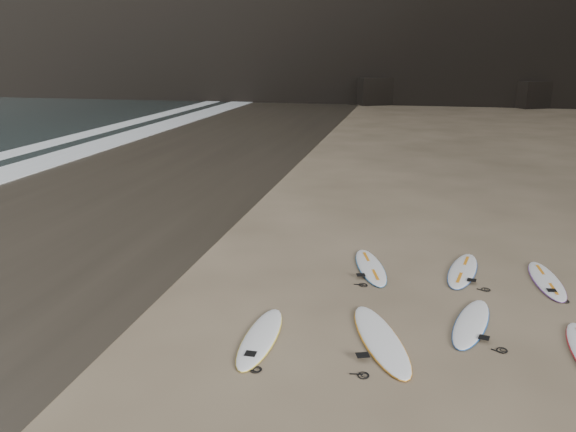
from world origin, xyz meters
name	(u,v)px	position (x,y,z in m)	size (l,w,h in m)	color
ground	(512,336)	(0.00, 0.00, 0.00)	(240.00, 240.00, 0.00)	#897559
wet_sand	(126,181)	(-13.00, 10.00, 0.00)	(12.00, 200.00, 0.01)	#383026
foam_near	(5,174)	(-18.50, 10.00, 0.03)	(2.20, 200.00, 0.05)	white
surfboard_0	(260,337)	(-4.47, -1.10, 0.04)	(0.56, 2.33, 0.08)	white
surfboard_1	(381,339)	(-2.34, -0.71, 0.05)	(0.64, 2.68, 0.10)	white
surfboard_2	(471,323)	(-0.70, 0.29, 0.04)	(0.54, 2.25, 0.08)	white
surfboard_5	(371,267)	(-2.78, 2.76, 0.04)	(0.57, 2.38, 0.09)	white
surfboard_6	(463,270)	(-0.65, 3.00, 0.04)	(0.57, 2.39, 0.09)	white
surfboard_7	(546,280)	(1.14, 2.78, 0.04)	(0.56, 2.32, 0.08)	white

